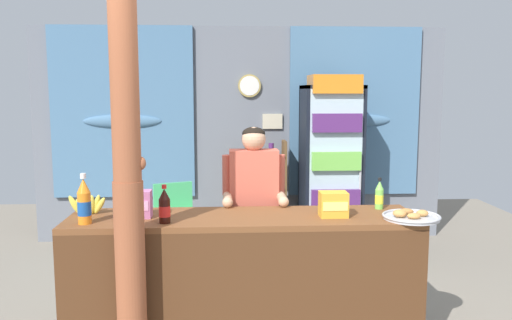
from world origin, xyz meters
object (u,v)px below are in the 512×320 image
(drink_fridge, at_px, (331,157))
(shopkeeper, at_px, (254,199))
(stall_counter, at_px, (244,274))
(snack_box_wafer, at_px, (134,204))
(bottle_shelf_rack, at_px, (265,192))
(plastic_lawn_chair, at_px, (177,219))
(timber_post, at_px, (128,190))
(soda_bottle_cola, at_px, (165,207))
(soda_bottle_lime_soda, at_px, (379,196))
(soda_bottle_orange_soda, at_px, (84,203))
(banana_bunch, at_px, (88,205))
(snack_box_choco_powder, at_px, (333,204))
(pastry_tray, at_px, (411,216))

(drink_fridge, xyz_separation_m, shopkeeper, (-0.96, -1.69, -0.11))
(stall_counter, relative_size, snack_box_wafer, 10.56)
(bottle_shelf_rack, xyz_separation_m, plastic_lawn_chair, (-0.98, -0.65, -0.16))
(timber_post, height_order, soda_bottle_cola, timber_post)
(soda_bottle_lime_soda, bearing_deg, snack_box_wafer, -174.46)
(soda_bottle_orange_soda, height_order, banana_bunch, soda_bottle_orange_soda)
(stall_counter, distance_m, drink_fridge, 2.60)
(snack_box_choco_powder, bearing_deg, soda_bottle_lime_soda, 29.46)
(shopkeeper, relative_size, soda_bottle_lime_soda, 6.66)
(bottle_shelf_rack, xyz_separation_m, banana_bunch, (-1.43, -2.36, 0.38))
(drink_fridge, xyz_separation_m, soda_bottle_orange_soda, (-2.10, -2.38, 0.02))
(snack_box_choco_powder, height_order, snack_box_wafer, snack_box_wafer)
(soda_bottle_cola, xyz_separation_m, pastry_tray, (1.65, 0.01, -0.09))
(snack_box_wafer, bearing_deg, bottle_shelf_rack, 66.44)
(timber_post, xyz_separation_m, soda_bottle_lime_soda, (1.71, 0.56, -0.17))
(bottle_shelf_rack, bearing_deg, soda_bottle_lime_soda, -73.99)
(soda_bottle_lime_soda, relative_size, banana_bunch, 0.83)
(bottle_shelf_rack, relative_size, shopkeeper, 0.81)
(drink_fridge, xyz_separation_m, soda_bottle_lime_soda, (-0.06, -2.05, -0.02))
(timber_post, xyz_separation_m, shopkeeper, (0.81, 0.93, -0.26))
(drink_fridge, height_order, soda_bottle_cola, drink_fridge)
(timber_post, distance_m, drink_fridge, 3.16)
(plastic_lawn_chair, xyz_separation_m, snack_box_wafer, (-0.10, -1.83, 0.56))
(soda_bottle_orange_soda, distance_m, snack_box_wafer, 0.34)
(plastic_lawn_chair, xyz_separation_m, banana_bunch, (-0.45, -1.71, 0.53))
(plastic_lawn_chair, bearing_deg, soda_bottle_orange_soda, -101.37)
(bottle_shelf_rack, relative_size, banana_bunch, 4.46)
(timber_post, xyz_separation_m, snack_box_wafer, (-0.03, 0.39, -0.17))
(plastic_lawn_chair, distance_m, snack_box_choco_powder, 2.33)
(plastic_lawn_chair, bearing_deg, pastry_tray, -48.28)
(soda_bottle_lime_soda, distance_m, soda_bottle_cola, 1.56)
(shopkeeper, bearing_deg, snack_box_choco_powder, -48.42)
(timber_post, distance_m, soda_bottle_orange_soda, 0.43)
(stall_counter, bearing_deg, pastry_tray, -2.46)
(stall_counter, relative_size, soda_bottle_lime_soda, 10.41)
(plastic_lawn_chair, xyz_separation_m, soda_bottle_cola, (0.12, -2.00, 0.58))
(bottle_shelf_rack, xyz_separation_m, snack_box_wafer, (-1.08, -2.48, 0.41))
(soda_bottle_orange_soda, height_order, snack_box_choco_powder, soda_bottle_orange_soda)
(plastic_lawn_chair, height_order, soda_bottle_orange_soda, soda_bottle_orange_soda)
(soda_bottle_cola, bearing_deg, bottle_shelf_rack, 71.98)
(soda_bottle_cola, relative_size, snack_box_wafer, 1.11)
(plastic_lawn_chair, xyz_separation_m, soda_bottle_orange_soda, (-0.40, -1.99, 0.61))
(snack_box_wafer, xyz_separation_m, banana_bunch, (-0.35, 0.13, -0.03))
(plastic_lawn_chair, distance_m, soda_bottle_orange_soda, 2.12)
(pastry_tray, bearing_deg, shopkeeper, 146.31)
(timber_post, distance_m, pastry_tray, 1.87)
(plastic_lawn_chair, bearing_deg, drink_fridge, 12.91)
(snack_box_wafer, distance_m, banana_bunch, 0.37)
(timber_post, height_order, drink_fridge, timber_post)
(bottle_shelf_rack, relative_size, soda_bottle_orange_soda, 3.76)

